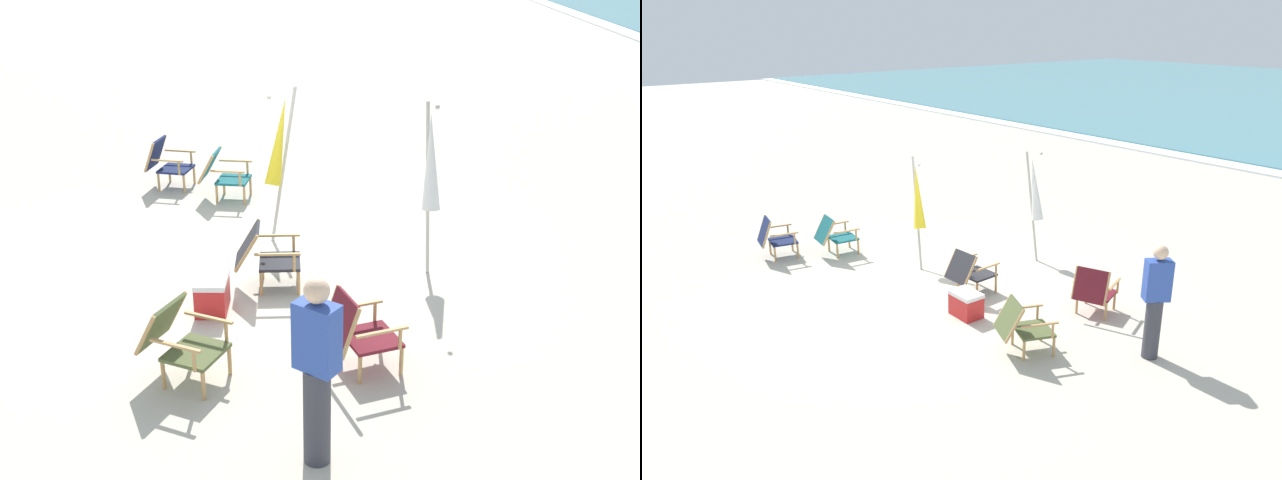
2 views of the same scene
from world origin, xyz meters
TOP-DOWN VIEW (x-y plane):
  - ground_plane at (0.00, 0.00)m, footprint 80.00×80.00m
  - beach_chair_mid_center at (2.27, 1.26)m, footprint 0.78×0.83m
  - beach_chair_back_left at (-3.18, -1.64)m, footprint 0.69×0.78m
  - beach_chair_far_center at (-2.62, -0.65)m, footprint 0.65×0.81m
  - beach_chair_front_left at (2.42, -0.40)m, footprint 0.82×0.92m
  - beach_chair_front_right at (0.47, 0.25)m, footprint 0.62×0.80m
  - umbrella_furled_white at (-0.04, 2.20)m, footprint 0.44×0.30m
  - umbrella_furled_yellow at (-1.16, 0.33)m, footprint 0.79×0.47m
  - person_near_chairs at (3.60, 0.89)m, footprint 0.36×0.39m
  - cooler_box at (1.07, -0.31)m, footprint 0.49×0.35m

SIDE VIEW (x-z plane):
  - ground_plane at x=0.00m, z-range 0.00..0.00m
  - cooler_box at x=1.07m, z-range 0.00..0.40m
  - beach_chair_front_right at x=0.47m, z-range 0.03..0.81m
  - beach_chair_far_center at x=-2.62m, z-range 0.03..0.81m
  - beach_chair_front_left at x=2.42m, z-range 0.03..0.82m
  - beach_chair_back_left at x=-3.18m, z-range 0.02..0.84m
  - beach_chair_mid_center at x=2.27m, z-range 0.02..0.84m
  - person_near_chairs at x=3.60m, z-range 0.02..1.65m
  - umbrella_furled_yellow at x=-1.16m, z-range 0.31..2.31m
  - umbrella_furled_white at x=-0.04m, z-range 0.33..2.43m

